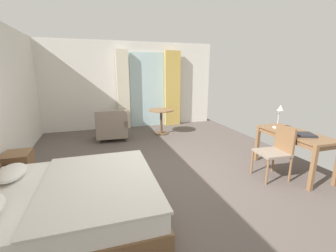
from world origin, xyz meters
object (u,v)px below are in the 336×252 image
(nightstand, at_px, (19,167))
(closed_book, at_px, (305,135))
(bed, at_px, (64,201))
(desk_lamp, at_px, (280,113))
(armchair_by_window, at_px, (112,128))
(writing_desk, at_px, (295,137))
(desk_chair, at_px, (277,149))
(round_cafe_table, at_px, (161,116))

(nightstand, xyz_separation_m, closed_book, (4.52, -1.30, 0.50))
(nightstand, bearing_deg, bed, -58.23)
(desk_lamp, relative_size, armchair_by_window, 0.56)
(closed_book, bearing_deg, writing_desk, 107.74)
(desk_chair, bearing_deg, bed, -177.21)
(desk_chair, xyz_separation_m, desk_lamp, (0.36, 0.38, 0.53))
(writing_desk, height_order, round_cafe_table, writing_desk)
(armchair_by_window, bearing_deg, desk_lamp, -43.45)
(nightstand, xyz_separation_m, writing_desk, (4.53, -1.09, 0.39))
(desk_lamp, xyz_separation_m, round_cafe_table, (-1.42, 2.81, -0.51))
(desk_chair, bearing_deg, desk_lamp, 47.19)
(writing_desk, relative_size, closed_book, 4.76)
(nightstand, height_order, armchair_by_window, armchair_by_window)
(desk_lamp, distance_m, closed_book, 0.59)
(desk_lamp, xyz_separation_m, armchair_by_window, (-2.80, 2.66, -0.71))
(nightstand, distance_m, closed_book, 4.73)
(writing_desk, xyz_separation_m, desk_lamp, (-0.10, 0.30, 0.40))
(closed_book, bearing_deg, round_cafe_table, 136.96)
(nightstand, xyz_separation_m, desk_lamp, (4.44, -0.79, 0.79))
(round_cafe_table, bearing_deg, desk_lamp, -63.22)
(nightstand, bearing_deg, armchair_by_window, 48.82)
(round_cafe_table, bearing_deg, nightstand, -146.21)
(nightstand, relative_size, closed_book, 1.79)
(nightstand, bearing_deg, round_cafe_table, 33.79)
(bed, relative_size, round_cafe_table, 2.95)
(armchair_by_window, bearing_deg, bed, -104.12)
(desk_chair, bearing_deg, round_cafe_table, 108.39)
(nightstand, distance_m, desk_lamp, 4.57)
(closed_book, height_order, armchair_by_window, armchair_by_window)
(desk_lamp, relative_size, closed_book, 1.66)
(writing_desk, relative_size, armchair_by_window, 1.61)
(desk_lamp, bearing_deg, desk_chair, -132.81)
(writing_desk, height_order, desk_chair, desk_chair)
(closed_book, relative_size, armchair_by_window, 0.34)
(closed_book, bearing_deg, nightstand, -173.40)
(bed, xyz_separation_m, closed_book, (3.69, 0.04, 0.48))
(desk_lamp, height_order, closed_book, desk_lamp)
(writing_desk, relative_size, round_cafe_table, 1.86)
(round_cafe_table, bearing_deg, writing_desk, -63.99)
(writing_desk, bearing_deg, closed_book, -94.91)
(nightstand, height_order, closed_book, closed_book)
(bed, distance_m, desk_chair, 3.26)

